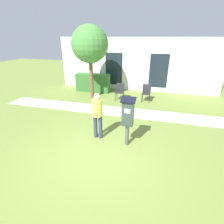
% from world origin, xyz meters
% --- Properties ---
extents(ground_plane, '(40.00, 40.00, 0.00)m').
position_xyz_m(ground_plane, '(0.00, 0.00, 0.00)').
color(ground_plane, olive).
extents(sidewalk, '(12.00, 1.10, 0.02)m').
position_xyz_m(sidewalk, '(0.00, 3.38, 0.01)').
color(sidewalk, '#A3A099').
rests_on(sidewalk, ground).
extents(building_facade, '(10.00, 0.26, 3.20)m').
position_xyz_m(building_facade, '(0.00, 7.22, 1.60)').
color(building_facade, white).
rests_on(building_facade, ground).
extents(parking_meter, '(0.44, 0.31, 1.59)m').
position_xyz_m(parking_meter, '(0.69, 0.83, 1.02)').
color(parking_meter, '#4C4C4C').
rests_on(parking_meter, ground).
extents(person_standing, '(0.32, 0.32, 1.58)m').
position_xyz_m(person_standing, '(-0.34, 1.00, 0.93)').
color(person_standing, '#333851').
rests_on(person_standing, ground).
extents(outdoor_chair_left, '(0.44, 0.44, 0.90)m').
position_xyz_m(outdoor_chair_left, '(-0.52, 5.07, 0.53)').
color(outdoor_chair_left, '#262628').
rests_on(outdoor_chair_left, ground).
extents(outdoor_chair_middle, '(0.44, 0.44, 0.90)m').
position_xyz_m(outdoor_chair_middle, '(0.90, 5.21, 0.53)').
color(outdoor_chair_middle, '#262628').
rests_on(outdoor_chair_middle, ground).
extents(hedge_row, '(2.11, 0.60, 1.10)m').
position_xyz_m(hedge_row, '(-2.51, 6.16, 0.55)').
color(hedge_row, '#33662D').
rests_on(hedge_row, ground).
extents(tree, '(1.90, 1.90, 3.82)m').
position_xyz_m(tree, '(-2.12, 5.00, 2.84)').
color(tree, brown).
rests_on(tree, ground).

